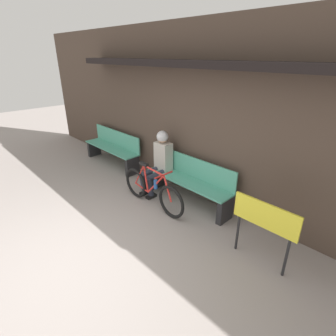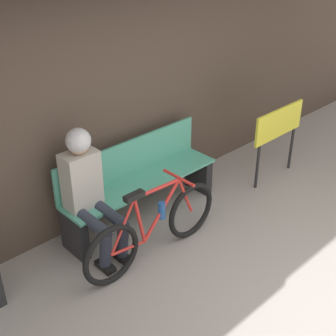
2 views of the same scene
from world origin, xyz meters
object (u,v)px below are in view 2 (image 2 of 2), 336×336
person_seated (88,186)px  bicycle (154,229)px  park_bench_near (139,183)px  signboard (279,127)px

person_seated → bicycle: bearing=-55.2°
park_bench_near → bicycle: bearing=-119.2°
park_bench_near → signboard: signboard is taller
park_bench_near → bicycle: 0.73m
bicycle → person_seated: bearing=124.8°
park_bench_near → bicycle: size_ratio=1.14×
signboard → bicycle: bearing=-176.9°
park_bench_near → signboard: (1.75, -0.52, 0.27)m
park_bench_near → bicycle: park_bench_near is taller
park_bench_near → person_seated: person_seated is taller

